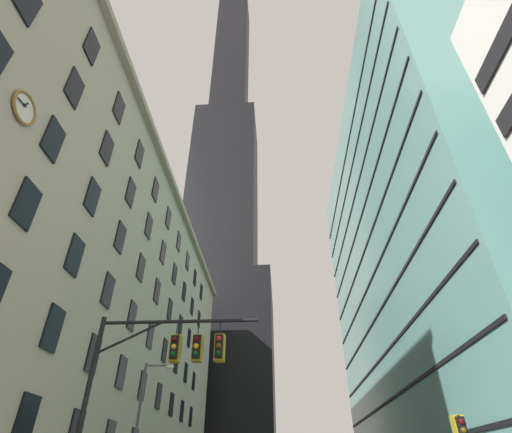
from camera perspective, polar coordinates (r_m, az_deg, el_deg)
The scene contains 5 objects.
station_building at distance 41.41m, azimuth -24.82°, elevation -12.95°, with size 15.63×59.38×29.62m.
dark_skyscraper at distance 98.61m, azimuth -5.06°, elevation -2.10°, with size 24.67×24.67×184.70m.
glass_office_midrise at distance 50.46m, azimuth 26.62°, elevation -5.45°, with size 19.38×47.72×46.29m.
traffic_signal_mast at distance 16.38m, azimuth -13.40°, elevation -20.77°, with size 6.62×0.63×7.31m.
street_lamppost at distance 27.76m, azimuth -16.53°, elevation -26.84°, with size 1.97×0.32×8.03m.
Camera 1 is at (0.55, -10.77, 1.92)m, focal length 27.00 mm.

